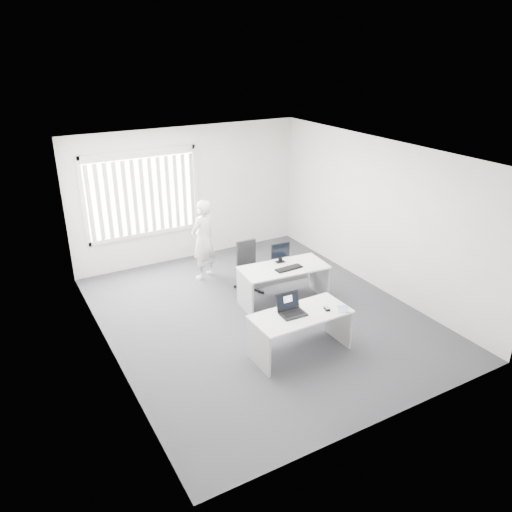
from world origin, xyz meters
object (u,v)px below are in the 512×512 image
office_chair (250,274)px  monitor (280,253)px  person (203,240)px  desk_far (284,277)px  laptop (293,306)px  desk_near (300,324)px

office_chair → monitor: bearing=-59.8°
person → monitor: 1.69m
desk_far → office_chair: 0.85m
laptop → monitor: (0.81, 1.65, 0.06)m
desk_near → monitor: size_ratio=4.06×
desk_far → person: size_ratio=0.99×
monitor → desk_near: bearing=-108.2°
desk_near → desk_far: bearing=66.1°
office_chair → monitor: (0.32, -0.57, 0.59)m
desk_near → desk_far: desk_far is taller
desk_near → laptop: 0.36m
desk_far → monitor: monitor is taller
desk_near → person: bearing=92.7°
laptop → monitor: size_ratio=1.02×
monitor → person: bearing=124.8°
office_chair → laptop: 2.34m
desk_near → laptop: laptop is taller
desk_near → monitor: (0.69, 1.67, 0.40)m
desk_near → office_chair: size_ratio=1.59×
person → monitor: person is taller
person → laptop: bearing=66.8°
desk_near → monitor: bearing=67.2°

